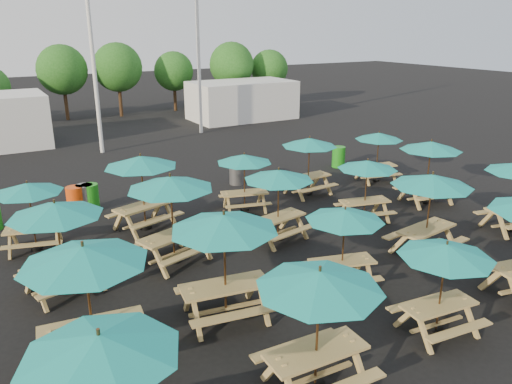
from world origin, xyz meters
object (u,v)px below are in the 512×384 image
waste_bin_2 (75,200)px  picnic_unit_13 (432,185)px  picnic_unit_1 (84,261)px  picnic_unit_4 (319,286)px  picnic_unit_6 (171,187)px  picnic_unit_8 (446,256)px  picnic_unit_19 (379,139)px  picnic_unit_18 (431,149)px  picnic_unit_9 (345,219)px  waste_bin_4 (237,173)px  picnic_unit_10 (279,179)px  waste_bin_3 (90,197)px  picnic_unit_7 (141,165)px  picnic_unit_11 (244,162)px  picnic_unit_5 (224,228)px  waste_bin_5 (339,157)px  picnic_unit_2 (56,214)px  picnic_unit_3 (28,192)px  picnic_unit_0 (101,353)px  picnic_unit_14 (367,168)px  picnic_unit_15 (309,145)px  waste_bin_1 (85,198)px

waste_bin_2 → picnic_unit_13: bearing=-46.4°
picnic_unit_1 → picnic_unit_4: (3.28, -2.69, -0.12)m
picnic_unit_6 → picnic_unit_8: size_ratio=1.37×
picnic_unit_8 → picnic_unit_19: 11.04m
picnic_unit_18 → picnic_unit_9: bearing=-144.8°
picnic_unit_1 → picnic_unit_13: bearing=8.6°
picnic_unit_6 → picnic_unit_8: (3.61, -6.01, -0.36)m
picnic_unit_13 → waste_bin_2: (-8.01, 8.43, -1.61)m
picnic_unit_1 → waste_bin_4: size_ratio=2.74×
picnic_unit_9 → picnic_unit_10: picnic_unit_10 is taller
picnic_unit_9 → picnic_unit_8: bearing=-64.6°
picnic_unit_13 → waste_bin_3: (-7.50, 8.46, -1.61)m
picnic_unit_7 → picnic_unit_11: bearing=-19.5°
picnic_unit_6 → picnic_unit_13: picnic_unit_6 is taller
picnic_unit_11 → picnic_unit_13: bearing=-48.4°
picnic_unit_5 → waste_bin_5: picnic_unit_5 is taller
picnic_unit_18 → picnic_unit_19: (0.31, 2.96, -0.22)m
picnic_unit_13 → waste_bin_5: 9.48m
picnic_unit_18 → waste_bin_2: size_ratio=2.61×
picnic_unit_11 → waste_bin_4: picnic_unit_11 is taller
picnic_unit_2 → waste_bin_2: 5.92m
waste_bin_4 → picnic_unit_3: bearing=-161.4°
picnic_unit_0 → picnic_unit_18: picnic_unit_0 is taller
picnic_unit_10 → waste_bin_5: (6.89, 5.60, -1.47)m
picnic_unit_6 → picnic_unit_11: 4.46m
picnic_unit_4 → picnic_unit_11: 9.26m
picnic_unit_19 → picnic_unit_11: bearing=-166.0°
picnic_unit_0 → waste_bin_3: (2.24, 11.42, -1.59)m
picnic_unit_4 → picnic_unit_14: picnic_unit_4 is taller
picnic_unit_9 → picnic_unit_10: bearing=103.1°
picnic_unit_8 → picnic_unit_18: picnic_unit_18 is taller
picnic_unit_3 → picnic_unit_14: picnic_unit_14 is taller
picnic_unit_2 → picnic_unit_14: bearing=-13.1°
picnic_unit_10 → waste_bin_3: picnic_unit_10 is taller
picnic_unit_5 → waste_bin_4: 10.16m
picnic_unit_15 → picnic_unit_0: bearing=-141.4°
picnic_unit_7 → picnic_unit_13: bearing=-59.5°
picnic_unit_0 → picnic_unit_6: size_ratio=0.88×
picnic_unit_2 → picnic_unit_8: 8.73m
waste_bin_1 → picnic_unit_5: bearing=-82.1°
picnic_unit_9 → picnic_unit_19: (6.99, 6.27, 0.02)m
picnic_unit_3 → picnic_unit_13: 11.31m
picnic_unit_6 → picnic_unit_9: picnic_unit_6 is taller
picnic_unit_19 → waste_bin_3: bearing=178.8°
picnic_unit_15 → picnic_unit_2: bearing=-165.3°
picnic_unit_18 → picnic_unit_14: bearing=-167.8°
picnic_unit_0 → picnic_unit_3: bearing=99.2°
waste_bin_1 → picnic_unit_18: bearing=-26.2°
picnic_unit_13 → picnic_unit_0: bearing=-171.1°
picnic_unit_8 → picnic_unit_10: size_ratio=0.87×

